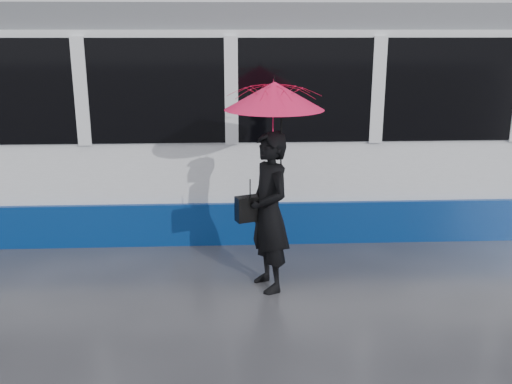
{
  "coord_description": "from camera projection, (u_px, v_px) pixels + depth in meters",
  "views": [
    {
      "loc": [
        -0.59,
        -6.49,
        2.99
      ],
      "look_at": [
        -0.26,
        0.16,
        1.1
      ],
      "focal_mm": 40.0,
      "sensor_mm": 36.0,
      "label": 1
    }
  ],
  "objects": [
    {
      "name": "tram",
      "position": [
        263.0,
        119.0,
        9.04
      ],
      "size": [
        26.0,
        2.56,
        3.35
      ],
      "color": "white",
      "rests_on": "ground"
    },
    {
      "name": "woman",
      "position": [
        269.0,
        212.0,
        6.64
      ],
      "size": [
        0.67,
        0.81,
        1.9
      ],
      "primitive_type": "imported",
      "rotation": [
        0.0,
        0.0,
        -1.2
      ],
      "color": "black",
      "rests_on": "ground"
    },
    {
      "name": "umbrella",
      "position": [
        274.0,
        115.0,
        6.33
      ],
      "size": [
        1.44,
        1.44,
        1.28
      ],
      "rotation": [
        0.0,
        0.0,
        0.37
      ],
      "color": "#FA1557",
      "rests_on": "ground"
    },
    {
      "name": "rails",
      "position": [
        265.0,
        216.0,
        9.48
      ],
      "size": [
        34.0,
        1.51,
        0.02
      ],
      "color": "#3F3D38",
      "rests_on": "ground"
    },
    {
      "name": "ground",
      "position": [
        278.0,
        280.0,
        7.08
      ],
      "size": [
        90.0,
        90.0,
        0.0
      ],
      "primitive_type": "plane",
      "color": "#27282C",
      "rests_on": "ground"
    },
    {
      "name": "handbag",
      "position": [
        250.0,
        208.0,
        6.63
      ],
      "size": [
        0.37,
        0.26,
        0.47
      ],
      "rotation": [
        0.0,
        0.0,
        0.37
      ],
      "color": "black",
      "rests_on": "ground"
    }
  ]
}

